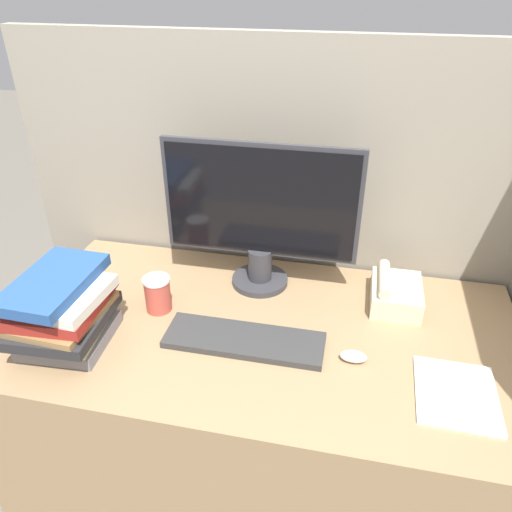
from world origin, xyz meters
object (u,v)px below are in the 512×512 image
Objects in this scene: mouse at (353,357)px; desk_telephone at (395,293)px; monitor at (260,217)px; book_stack at (62,310)px; coffee_cup at (158,294)px; keyboard at (244,340)px.

desk_telephone reaches higher than mouse.
mouse is 0.37× the size of desk_telephone.
monitor is at bearing 135.28° from mouse.
book_stack is (-0.80, -0.09, 0.10)m from mouse.
coffee_cup is at bearing 45.72° from book_stack.
mouse is (0.33, -0.32, -0.23)m from monitor.
book_stack is at bearing -134.28° from coffee_cup.
book_stack is (-0.49, -0.10, 0.10)m from keyboard.
desk_telephone is at bearing 68.87° from mouse.
desk_telephone is (0.44, -0.03, -0.21)m from monitor.
book_stack is at bearing -173.58° from mouse.
monitor is 0.49m from desk_telephone.
keyboard is 2.30× the size of desk_telephone.
keyboard is 0.51m from desk_telephone.
monitor is 2.03× the size of book_stack.
mouse is 0.24× the size of book_stack.
desk_telephone is (0.11, 0.29, 0.03)m from mouse.
mouse is at bearing -44.72° from monitor.
keyboard is at bearing 11.48° from book_stack.
book_stack is at bearing -168.52° from keyboard.
coffee_cup is at bearing -165.77° from desk_telephone.
mouse is at bearing -1.88° from keyboard.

